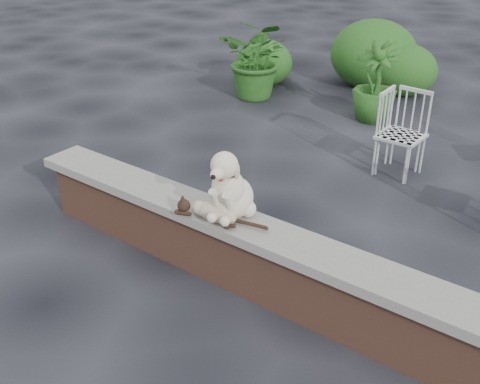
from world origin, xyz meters
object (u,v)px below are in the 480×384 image
Objects in this scene: chair_e at (399,134)px; potted_plant_b at (376,82)px; potted_plant_a at (258,59)px; cat at (213,211)px; chair_b at (403,135)px; dog at (233,181)px.

potted_plant_b is (-0.93, 1.39, 0.06)m from chair_e.
cat is at bearing -59.11° from potted_plant_a.
chair_b is 1.68m from potted_plant_b.
chair_b is 0.79× the size of potted_plant_a.
potted_plant_b is at bearing 32.81° from chair_e.
cat is (-0.08, -0.15, -0.22)m from dog.
potted_plant_b reaches higher than chair_e.
dog is 0.56× the size of potted_plant_b.
potted_plant_a reaches higher than potted_plant_b.
chair_b reaches higher than cat.
dog is 4.06m from potted_plant_b.
potted_plant_a reaches higher than chair_b.
chair_b is 3.03m from potted_plant_a.
cat is at bearing 171.49° from chair_e.
potted_plant_a is (-2.38, 3.98, -0.06)m from cat.
potted_plant_a reaches higher than chair_e.
chair_e is 1.67m from potted_plant_b.
dog is at bearing -80.72° from potted_plant_b.
dog is 2.65m from chair_e.
potted_plant_a is at bearing 159.53° from chair_b.
dog reaches higher than chair_e.
potted_plant_b is at bearing 128.28° from chair_b.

